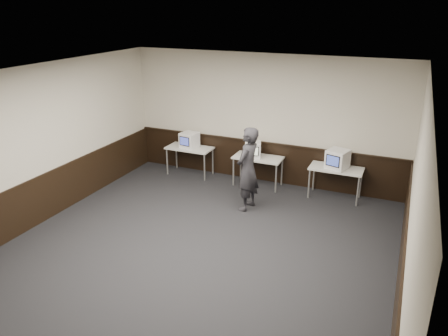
# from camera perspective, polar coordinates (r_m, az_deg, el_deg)

# --- Properties ---
(floor) EXTENTS (8.00, 8.00, 0.00)m
(floor) POSITION_cam_1_polar(r_m,az_deg,el_deg) (8.08, -4.33, -11.45)
(floor) COLOR black
(floor) RESTS_ON ground
(ceiling) EXTENTS (8.00, 8.00, 0.00)m
(ceiling) POSITION_cam_1_polar(r_m,az_deg,el_deg) (6.92, -5.06, 11.56)
(ceiling) COLOR white
(ceiling) RESTS_ON back_wall
(back_wall) EXTENTS (7.00, 0.00, 7.00)m
(back_wall) POSITION_cam_1_polar(r_m,az_deg,el_deg) (10.86, 5.30, 6.33)
(back_wall) COLOR beige
(back_wall) RESTS_ON ground
(left_wall) EXTENTS (0.00, 8.00, 8.00)m
(left_wall) POSITION_cam_1_polar(r_m,az_deg,el_deg) (9.44, -23.81, 2.36)
(left_wall) COLOR beige
(left_wall) RESTS_ON ground
(right_wall) EXTENTS (0.00, 8.00, 8.00)m
(right_wall) POSITION_cam_1_polar(r_m,az_deg,el_deg) (6.59, 23.45, -5.27)
(right_wall) COLOR beige
(right_wall) RESTS_ON ground
(wainscot_back) EXTENTS (6.98, 0.04, 1.00)m
(wainscot_back) POSITION_cam_1_polar(r_m,az_deg,el_deg) (11.17, 5.09, 0.84)
(wainscot_back) COLOR black
(wainscot_back) RESTS_ON back_wall
(wainscot_left) EXTENTS (0.04, 7.98, 1.00)m
(wainscot_left) POSITION_cam_1_polar(r_m,az_deg,el_deg) (9.80, -22.80, -3.75)
(wainscot_left) COLOR black
(wainscot_left) RESTS_ON left_wall
(wainscot_right) EXTENTS (0.04, 7.98, 1.00)m
(wainscot_right) POSITION_cam_1_polar(r_m,az_deg,el_deg) (7.11, 22.00, -13.25)
(wainscot_right) COLOR black
(wainscot_right) RESTS_ON right_wall
(wainscot_rail) EXTENTS (6.98, 0.06, 0.04)m
(wainscot_rail) POSITION_cam_1_polar(r_m,az_deg,el_deg) (10.99, 5.14, 3.35)
(wainscot_rail) COLOR black
(wainscot_rail) RESTS_ON wainscot_back
(desk_left) EXTENTS (1.20, 0.60, 0.75)m
(desk_left) POSITION_cam_1_polar(r_m,az_deg,el_deg) (11.49, -4.51, 2.38)
(desk_left) COLOR silver
(desk_left) RESTS_ON ground
(desk_center) EXTENTS (1.20, 0.60, 0.75)m
(desk_center) POSITION_cam_1_polar(r_m,az_deg,el_deg) (10.77, 4.47, 1.10)
(desk_center) COLOR silver
(desk_center) RESTS_ON ground
(desk_right) EXTENTS (1.20, 0.60, 0.75)m
(desk_right) POSITION_cam_1_polar(r_m,az_deg,el_deg) (10.35, 14.43, -0.35)
(desk_right) COLOR silver
(desk_right) RESTS_ON ground
(emac_left) EXTENTS (0.46, 0.48, 0.40)m
(emac_left) POSITION_cam_1_polar(r_m,az_deg,el_deg) (11.40, -4.56, 3.66)
(emac_left) COLOR white
(emac_left) RESTS_ON desk_left
(emac_center) EXTENTS (0.49, 0.50, 0.38)m
(emac_center) POSITION_cam_1_polar(r_m,az_deg,el_deg) (10.68, 3.80, 2.43)
(emac_center) COLOR white
(emac_center) RESTS_ON desk_center
(emac_right) EXTENTS (0.56, 0.57, 0.44)m
(emac_right) POSITION_cam_1_polar(r_m,az_deg,el_deg) (10.23, 14.60, 1.12)
(emac_right) COLOR white
(emac_right) RESTS_ON desk_right
(person) EXTENTS (0.54, 0.74, 1.87)m
(person) POSITION_cam_1_polar(r_m,az_deg,el_deg) (9.43, 3.11, -0.15)
(person) COLOR #252429
(person) RESTS_ON ground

